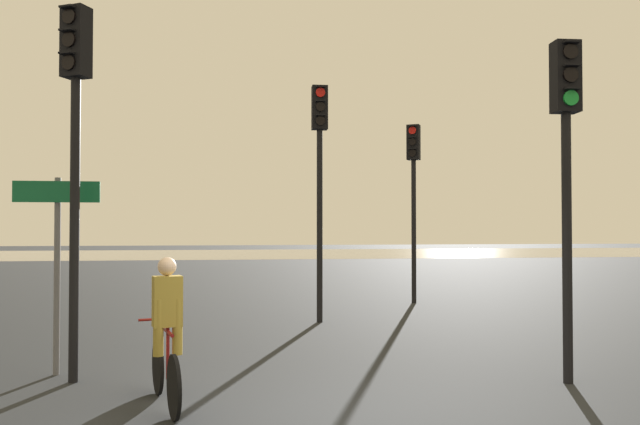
% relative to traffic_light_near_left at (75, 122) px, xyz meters
% --- Properties ---
extents(water_strip, '(80.00, 16.00, 0.01)m').
position_rel_traffic_light_near_left_xyz_m(water_strip, '(2.99, 36.86, -3.27)').
color(water_strip, gray).
rests_on(water_strip, ground).
extents(traffic_light_near_left, '(0.39, 0.41, 4.74)m').
position_rel_traffic_light_near_left_xyz_m(traffic_light_near_left, '(0.00, 0.00, 0.00)').
color(traffic_light_near_left, black).
rests_on(traffic_light_near_left, ground).
extents(traffic_light_near_right, '(0.33, 0.35, 4.29)m').
position_rel_traffic_light_near_left_xyz_m(traffic_light_near_right, '(6.13, -0.87, -0.29)').
color(traffic_light_near_right, black).
rests_on(traffic_light_near_right, ground).
extents(traffic_light_center, '(0.32, 0.34, 4.84)m').
position_rel_traffic_light_near_left_xyz_m(traffic_light_center, '(3.71, 4.45, 0.07)').
color(traffic_light_center, black).
rests_on(traffic_light_center, ground).
extents(traffic_light_far_right, '(0.40, 0.42, 4.56)m').
position_rel_traffic_light_near_left_xyz_m(traffic_light_far_right, '(6.52, 7.30, -0.11)').
color(traffic_light_far_right, black).
rests_on(traffic_light_far_right, ground).
extents(direction_sign_post, '(1.10, 0.11, 2.60)m').
position_rel_traffic_light_near_left_xyz_m(direction_sign_post, '(-0.32, 0.42, -1.58)').
color(direction_sign_post, slate).
rests_on(direction_sign_post, ground).
extents(cyclist, '(0.60, 1.66, 1.62)m').
position_rel_traffic_light_near_left_xyz_m(cyclist, '(1.28, -1.29, -2.46)').
color(cyclist, black).
rests_on(cyclist, ground).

